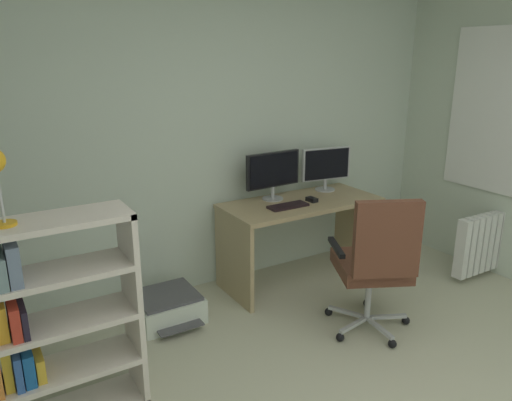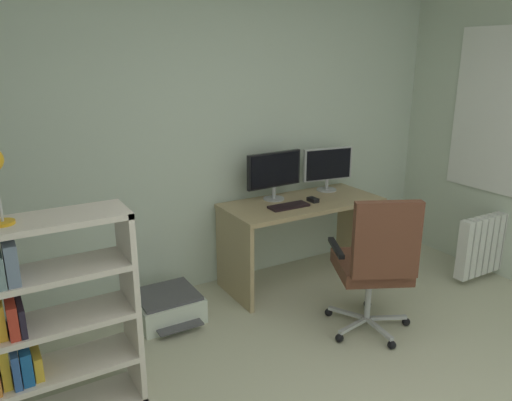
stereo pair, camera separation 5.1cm
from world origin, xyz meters
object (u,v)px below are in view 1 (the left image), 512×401
at_px(monitor_secondary, 326,166).
at_px(printer, 167,307).
at_px(computer_mouse, 312,200).
at_px(bookshelf, 21,331).
at_px(monitor_main, 273,172).
at_px(keyboard, 288,206).
at_px(desk, 300,223).
at_px(office_chair, 376,260).
at_px(radiator, 489,241).

distance_m(monitor_secondary, printer, 1.86).
distance_m(computer_mouse, bookshelf, 2.44).
distance_m(monitor_main, computer_mouse, 0.40).
bearing_deg(monitor_secondary, bookshelf, -161.67).
xyz_separation_m(monitor_main, keyboard, (-0.01, -0.25, -0.23)).
bearing_deg(printer, desk, 1.46).
bearing_deg(monitor_secondary, office_chair, -112.25).
xyz_separation_m(monitor_secondary, printer, (-1.64, -0.20, -0.86)).
distance_m(monitor_secondary, bookshelf, 2.83).
xyz_separation_m(office_chair, bookshelf, (-2.20, 0.26, 0.01)).
xyz_separation_m(keyboard, radiator, (1.71, -0.71, -0.42)).
distance_m(keyboard, bookshelf, 2.18).
distance_m(desk, keyboard, 0.30).
bearing_deg(printer, monitor_main, 10.41).
xyz_separation_m(monitor_main, monitor_secondary, (0.57, 0.00, -0.02)).
relative_size(keyboard, printer, 0.65).
height_order(monitor_main, radiator, monitor_main).
relative_size(monitor_main, monitor_secondary, 1.10).
relative_size(computer_mouse, printer, 0.19).
height_order(keyboard, office_chair, office_chair).
height_order(keyboard, printer, keyboard).
relative_size(desk, monitor_main, 2.59).
distance_m(computer_mouse, radiator, 1.68).
bearing_deg(monitor_main, computer_mouse, -42.30).
relative_size(office_chair, radiator, 1.27).
relative_size(office_chair, printer, 2.00).
height_order(monitor_main, keyboard, monitor_main).
relative_size(keyboard, bookshelf, 0.30).
relative_size(monitor_secondary, office_chair, 0.45).
distance_m(bookshelf, printer, 1.33).
distance_m(desk, computer_mouse, 0.23).
distance_m(monitor_main, printer, 1.39).
bearing_deg(radiator, printer, 164.66).
height_order(desk, radiator, desk).
distance_m(desk, radiator, 1.72).
relative_size(monitor_main, keyboard, 1.54).
bearing_deg(radiator, office_chair, -173.22).
bearing_deg(monitor_secondary, desk, -157.14).
bearing_deg(desk, monitor_main, 137.48).
height_order(printer, radiator, radiator).
bearing_deg(monitor_main, bookshelf, -157.15).
bearing_deg(radiator, monitor_secondary, 139.66).
height_order(desk, monitor_secondary, monitor_secondary).
xyz_separation_m(computer_mouse, bookshelf, (-2.34, -0.66, -0.16)).
bearing_deg(office_chair, printer, 141.03).
xyz_separation_m(monitor_main, office_chair, (0.10, -1.14, -0.40)).
bearing_deg(monitor_main, radiator, -29.40).
distance_m(monitor_main, radiator, 2.05).
height_order(computer_mouse, office_chair, office_chair).
bearing_deg(radiator, monitor_main, 150.60).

